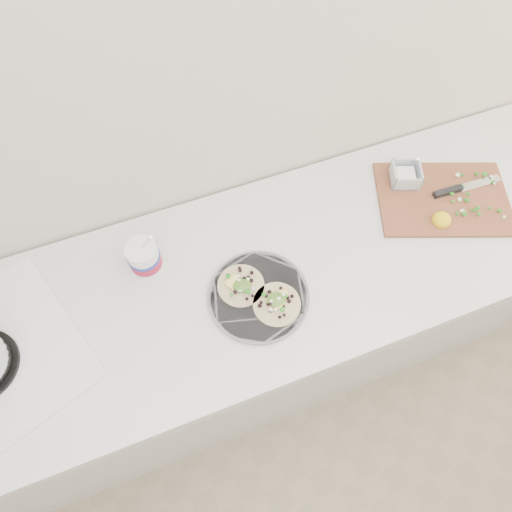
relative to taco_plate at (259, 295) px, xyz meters
name	(u,v)px	position (x,y,z in m)	size (l,w,h in m)	color
counter	(237,329)	(-0.05, 0.09, -0.47)	(2.44, 0.66, 0.90)	silver
taco_plate	(259,295)	(0.00, 0.00, 0.00)	(0.30, 0.30, 0.04)	slate
tub	(145,256)	(-0.27, 0.21, 0.05)	(0.10, 0.10, 0.21)	white
cutboard	(442,194)	(0.69, 0.12, 0.00)	(0.50, 0.42, 0.07)	brown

